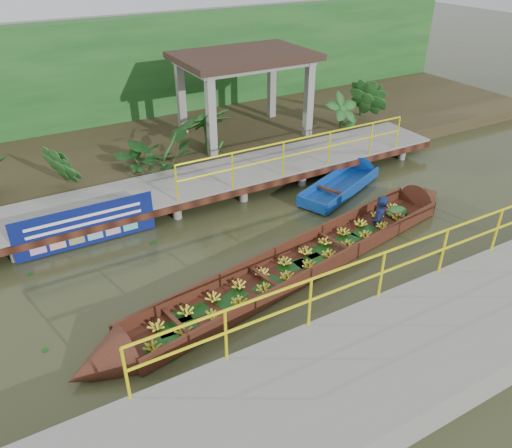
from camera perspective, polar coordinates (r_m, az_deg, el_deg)
ground at (r=11.72m, az=0.53°, el=-3.80°), size 80.00×80.00×0.00m
land_strip at (r=17.78m, az=-11.81°, el=8.87°), size 30.00×8.00×0.45m
far_dock at (r=14.16m, az=-6.37°, el=4.69°), size 16.00×2.06×1.66m
near_dock at (r=9.58m, az=19.06°, el=-12.84°), size 18.00×2.40×1.73m
pavilion at (r=17.06m, az=-1.38°, el=17.72°), size 4.40×3.00×3.00m
foliage_backdrop at (r=19.54m, az=-14.89°, el=15.97°), size 30.00×0.80×4.00m
vendor_boat at (r=11.48m, az=6.20°, el=-3.61°), size 10.88×3.00×2.07m
moored_blue_boat at (r=15.45m, az=11.07°, el=5.26°), size 3.68×2.26×0.86m
blue_banner at (r=12.51m, az=-18.86°, el=-0.22°), size 3.32×0.04×1.04m
tropical_plants at (r=15.84m, az=-5.75°, el=10.65°), size 14.29×1.29×1.61m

